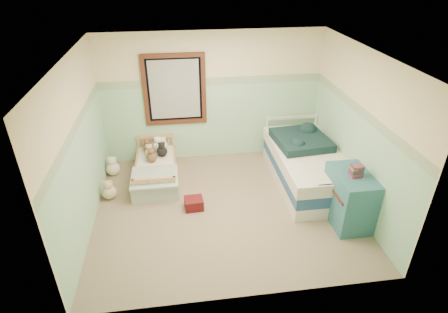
{
  "coord_description": "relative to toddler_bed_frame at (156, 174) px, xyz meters",
  "views": [
    {
      "loc": [
        -0.68,
        -4.77,
        3.7
      ],
      "look_at": [
        0.03,
        0.35,
        0.77
      ],
      "focal_mm": 29.18,
      "sensor_mm": 36.0,
      "label": 1
    }
  ],
  "objects": [
    {
      "name": "plush_bed_dark",
      "position": [
        0.13,
        0.28,
        0.31
      ],
      "size": [
        0.2,
        0.2,
        0.2
      ],
      "primitive_type": "sphere",
      "color": "black",
      "rests_on": "toddler_mattress"
    },
    {
      "name": "wall_right",
      "position": [
        3.24,
        -1.05,
        1.16
      ],
      "size": [
        0.04,
        3.6,
        2.5
      ],
      "primitive_type": "cube",
      "color": "beige",
      "rests_on": "floor"
    },
    {
      "name": "wall_left",
      "position": [
        -0.96,
        -1.05,
        1.16
      ],
      "size": [
        0.04,
        3.6,
        2.5
      ],
      "primitive_type": "cube",
      "color": "beige",
      "rests_on": "floor"
    },
    {
      "name": "plush_bed_brown",
      "position": [
        -0.15,
        0.5,
        0.31
      ],
      "size": [
        0.19,
        0.19,
        0.19
      ],
      "primitive_type": "sphere",
      "color": "brown",
      "rests_on": "toddler_mattress"
    },
    {
      "name": "window_frame",
      "position": [
        0.44,
        0.71,
        1.36
      ],
      "size": [
        1.16,
        0.06,
        1.36
      ],
      "primitive_type": "cube",
      "color": "#472317",
      "rests_on": "wall_back"
    },
    {
      "name": "plush_floor_tan",
      "position": [
        -0.78,
        -0.53,
        0.03
      ],
      "size": [
        0.24,
        0.24,
        0.24
      ],
      "primitive_type": "sphere",
      "color": "#D4B68F",
      "rests_on": "floor"
    },
    {
      "name": "ceiling",
      "position": [
        1.14,
        -1.05,
        2.42
      ],
      "size": [
        4.2,
        3.6,
        0.02
      ],
      "primitive_type": "cube",
      "color": "white",
      "rests_on": "wall_back"
    },
    {
      "name": "book_stack",
      "position": [
        2.97,
        -1.67,
        0.84
      ],
      "size": [
        0.17,
        0.13,
        0.17
      ],
      "primitive_type": "cube",
      "rotation": [
        0.0,
        0.0,
        0.0
      ],
      "color": "brown",
      "rests_on": "dresser"
    },
    {
      "name": "plush_bed_tan",
      "position": [
        -0.1,
        0.28,
        0.31
      ],
      "size": [
        0.18,
        0.18,
        0.18
      ],
      "primitive_type": "sphere",
      "color": "#D4B68F",
      "rests_on": "toddler_mattress"
    },
    {
      "name": "plush_floor_cream",
      "position": [
        -0.81,
        0.25,
        0.03
      ],
      "size": [
        0.26,
        0.26,
        0.26
      ],
      "primitive_type": "sphere",
      "color": "#F0E6CB",
      "rests_on": "floor"
    },
    {
      "name": "toddler_mattress",
      "position": [
        0.0,
        0.0,
        0.15
      ],
      "size": [
        0.67,
        1.4,
        0.12
      ],
      "primitive_type": "cube",
      "color": "white",
      "rests_on": "toddler_bed_frame"
    },
    {
      "name": "plush_bed_white",
      "position": [
        0.05,
        0.5,
        0.32
      ],
      "size": [
        0.21,
        0.21,
        0.21
      ],
      "primitive_type": "sphere",
      "color": "white",
      "rests_on": "toddler_mattress"
    },
    {
      "name": "toddler_bed_frame",
      "position": [
        0.0,
        0.0,
        0.0
      ],
      "size": [
        0.73,
        1.46,
        0.19
      ],
      "primitive_type": "cube",
      "color": "tan",
      "rests_on": "floor"
    },
    {
      "name": "floor",
      "position": [
        1.14,
        -1.05,
        -0.1
      ],
      "size": [
        4.2,
        3.6,
        0.02
      ],
      "primitive_type": "cube",
      "color": "brown",
      "rests_on": "ground"
    },
    {
      "name": "twin_mattress",
      "position": [
        2.69,
        -0.52,
        0.46
      ],
      "size": [
        1.11,
        2.17,
        0.22
      ],
      "primitive_type": "cube",
      "color": "silver",
      "rests_on": "twin_boxspring"
    },
    {
      "name": "floor_book",
      "position": [
        0.24,
        -0.6,
        -0.08
      ],
      "size": [
        0.25,
        0.2,
        0.02
      ],
      "primitive_type": "cube",
      "rotation": [
        0.0,
        0.0,
        -0.09
      ],
      "color": "yellow",
      "rests_on": "floor"
    },
    {
      "name": "twin_boxspring",
      "position": [
        2.69,
        -0.52,
        0.24
      ],
      "size": [
        1.06,
        2.13,
        0.22
      ],
      "primitive_type": "cube",
      "color": "navy",
      "rests_on": "twin_bed_frame"
    },
    {
      "name": "border_strip",
      "position": [
        1.14,
        0.74,
        1.48
      ],
      "size": [
        4.2,
        0.01,
        0.15
      ],
      "primitive_type": "cube",
      "color": "#578263",
      "rests_on": "wall_back"
    },
    {
      "name": "extra_plush_0",
      "position": [
        0.14,
        0.52,
        0.31
      ],
      "size": [
        0.19,
        0.19,
        0.19
      ],
      "primitive_type": "sphere",
      "color": "#F0E6CB",
      "rests_on": "toddler_mattress"
    },
    {
      "name": "window_blinds",
      "position": [
        0.44,
        0.72,
        1.36
      ],
      "size": [
        0.92,
        0.01,
        1.12
      ],
      "primitive_type": "cube",
      "color": "#B6B6B0",
      "rests_on": "window_frame"
    },
    {
      "name": "wainscot_mint",
      "position": [
        1.14,
        0.74,
        0.66
      ],
      "size": [
        4.2,
        0.01,
        1.5
      ],
      "primitive_type": "cube",
      "color": "#85C99A",
      "rests_on": "floor"
    },
    {
      "name": "teal_blanket",
      "position": [
        2.64,
        -0.22,
        0.64
      ],
      "size": [
        0.99,
        1.04,
        0.14
      ],
      "primitive_type": "cube",
      "rotation": [
        0.0,
        0.0,
        0.09
      ],
      "color": "black",
      "rests_on": "twin_mattress"
    },
    {
      "name": "wall_front",
      "position": [
        1.14,
        -2.85,
        1.16
      ],
      "size": [
        4.2,
        0.04,
        2.5
      ],
      "primitive_type": "cube",
      "color": "beige",
      "rests_on": "floor"
    },
    {
      "name": "dresser",
      "position": [
        2.97,
        -1.63,
        0.33
      ],
      "size": [
        0.53,
        0.85,
        0.85
      ],
      "primitive_type": "cube",
      "color": "#285D68",
      "rests_on": "floor"
    },
    {
      "name": "twin_bed_frame",
      "position": [
        2.69,
        -0.52,
        0.02
      ],
      "size": [
        1.06,
        2.13,
        0.22
      ],
      "primitive_type": "cube",
      "color": "white",
      "rests_on": "floor"
    },
    {
      "name": "wall_back",
      "position": [
        1.14,
        0.75,
        1.16
      ],
      "size": [
        4.2,
        0.04,
        2.5
      ],
      "primitive_type": "cube",
      "color": "beige",
      "rests_on": "floor"
    },
    {
      "name": "red_pillow",
      "position": [
        0.63,
        -1.0,
        -0.0
      ],
      "size": [
        0.31,
        0.28,
        0.19
      ],
      "primitive_type": "cube",
      "rotation": [
        0.0,
        0.0,
        0.07
      ],
      "color": "maroon",
      "rests_on": "floor"
    },
    {
      "name": "patchwork_quilt",
      "position": [
        0.0,
        -0.46,
        0.23
      ],
      "size": [
        0.79,
        0.73,
        0.03
      ],
      "primitive_type": "cube",
      "color": "#77AEDA",
      "rests_on": "toddler_mattress"
    },
    {
      "name": "extra_plush_1",
      "position": [
        -0.06,
        0.09,
        0.31
      ],
      "size": [
        0.19,
        0.19,
        0.19
      ],
      "primitive_type": "sphere",
      "color": "brown",
      "rests_on": "toddler_mattress"
    }
  ]
}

